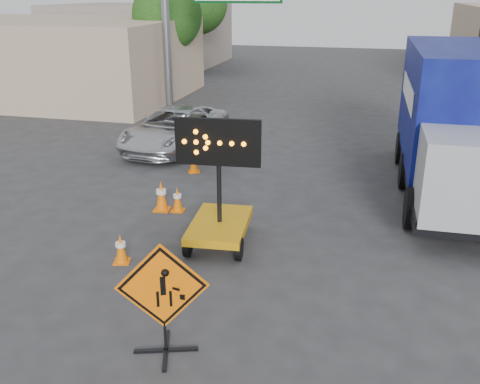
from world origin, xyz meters
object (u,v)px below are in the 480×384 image
at_px(box_truck, 456,130).
at_px(pickup_truck, 175,128).
at_px(construction_sign, 163,297).
at_px(arrow_board, 220,217).

bearing_deg(box_truck, pickup_truck, 164.65).
distance_m(construction_sign, pickup_truck, 11.92).
distance_m(pickup_truck, box_truck, 9.58).
bearing_deg(pickup_truck, arrow_board, -55.46).
bearing_deg(box_truck, arrow_board, -139.09).
distance_m(construction_sign, box_truck, 10.27).
relative_size(arrow_board, box_truck, 0.35).
xyz_separation_m(construction_sign, box_truck, (5.17, 8.83, 0.81)).
distance_m(arrow_board, pickup_truck, 8.16).
xyz_separation_m(construction_sign, pickup_truck, (-4.05, 11.21, -0.29)).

